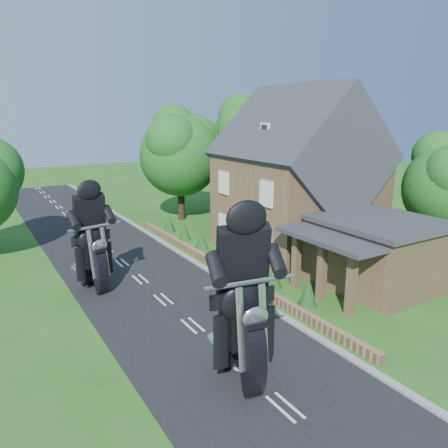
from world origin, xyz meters
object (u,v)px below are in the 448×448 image
house (298,182)px  annex (375,252)px  garden_wall (220,267)px  motorcycle_follow (94,274)px  motorcycle_lead (242,357)px

house → annex: size_ratio=1.45×
garden_wall → motorcycle_follow: motorcycle_follow is taller
house → motorcycle_lead: bearing=-136.7°
garden_wall → motorcycle_follow: 6.78m
house → motorcycle_follow: size_ratio=5.80×
garden_wall → motorcycle_lead: bearing=-116.9°
garden_wall → motorcycle_lead: 10.40m
garden_wall → house: (6.19, 1.00, 4.14)m
garden_wall → motorcycle_lead: size_ratio=11.28×
annex → motorcycle_lead: (-10.26, -3.45, -0.86)m
garden_wall → motorcycle_lead: motorcycle_lead is taller
motorcycle_follow → annex: bearing=140.3°
house → motorcycle_follow: 13.36m
annex → motorcycle_lead: 10.86m
annex → motorcycle_follow: 13.99m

